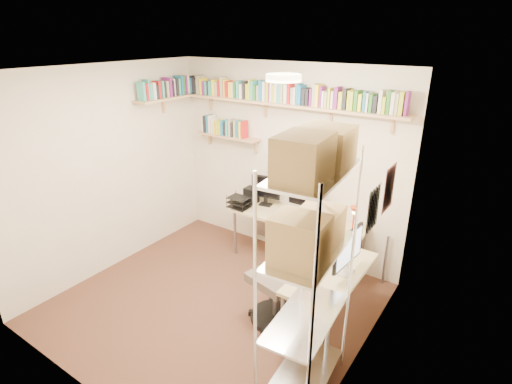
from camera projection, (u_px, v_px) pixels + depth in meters
ground at (215, 303)px, 4.46m from camera, size 3.20×3.20×0.00m
room_shell at (209, 172)px, 3.88m from camera, size 3.24×3.04×2.52m
wall_shelves at (250, 101)px, 4.92m from camera, size 3.12×1.09×0.80m
corner_desk at (297, 228)px, 4.73m from camera, size 2.04×1.73×1.15m
office_chair at (281, 281)px, 4.09m from camera, size 0.57×0.58×1.06m
wire_rack at (311, 215)px, 2.75m from camera, size 0.51×0.92×2.25m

